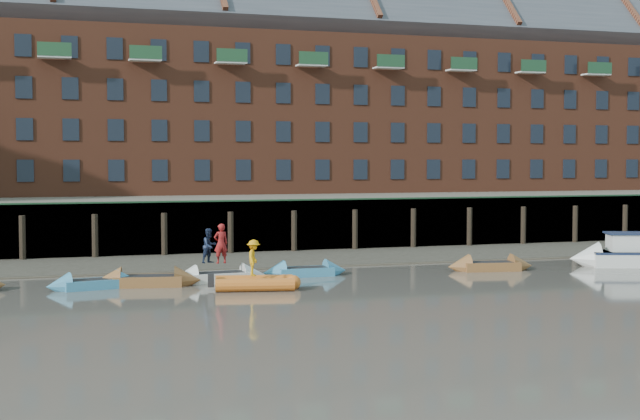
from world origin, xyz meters
name	(u,v)px	position (x,y,z in m)	size (l,w,h in m)	color
ground	(395,311)	(0.00, 0.00, 0.00)	(220.00, 220.00, 0.00)	#5E5850
foreshore	(278,260)	(0.00, 18.00, 0.00)	(110.00, 8.00, 0.50)	#3D382F
mud_band	(294,267)	(0.00, 14.60, 0.00)	(110.00, 1.60, 0.10)	#4C4336
river_wall	(260,227)	(0.00, 22.38, 1.59)	(110.00, 1.23, 3.30)	#2D2A26
bank_terrace	(220,214)	(0.00, 36.00, 1.60)	(110.00, 28.00, 3.20)	#5E594D
apartment_terrace	(216,68)	(0.00, 36.99, 12.82)	(80.60, 15.56, 20.98)	brown
rowboat_1	(94,284)	(-10.68, 9.51, 0.22)	(4.35, 2.01, 1.22)	teal
rowboat_2	(148,281)	(-8.27, 9.59, 0.25)	(4.94, 2.14, 1.39)	brown
rowboat_3	(220,277)	(-4.88, 10.04, 0.23)	(4.60, 1.60, 1.31)	silver
rowboat_4	(305,271)	(-0.42, 10.91, 0.22)	(4.27, 1.26, 1.24)	teal
rowboat_6	(490,266)	(9.39, 10.12, 0.23)	(4.69, 1.99, 1.32)	brown
rib_tender	(258,283)	(-3.69, 7.12, 0.29)	(3.91, 2.40, 0.66)	orange
motor_launch	(616,255)	(16.74, 9.73, 0.60)	(6.00, 3.61, 2.35)	silver
person_rower_a	(221,243)	(-4.82, 9.98, 1.82)	(0.69, 0.45, 1.88)	maroon
person_rower_b	(209,246)	(-5.32, 10.22, 1.71)	(0.80, 0.62, 1.65)	#19233F
person_rib_crew	(254,258)	(-3.89, 7.11, 1.42)	(1.04, 0.60, 1.61)	orange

